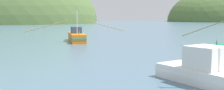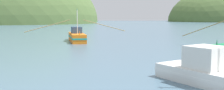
# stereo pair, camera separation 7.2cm
# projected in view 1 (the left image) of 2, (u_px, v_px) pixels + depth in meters

# --- Properties ---
(hill_mid_left) EXTENTS (116.49, 93.19, 80.89)m
(hill_mid_left) POSITION_uv_depth(u_px,v_px,m) (11.00, 23.00, 176.68)
(hill_mid_left) COLOR #516B38
(hill_mid_left) RESTS_ON ground
(hill_mid_right) EXTENTS (129.42, 103.53, 92.81)m
(hill_mid_right) POSITION_uv_depth(u_px,v_px,m) (26.00, 22.00, 234.72)
(hill_mid_right) COLOR #516B38
(hill_mid_right) RESTS_ON ground
(fishing_boat_orange) EXTENTS (17.41, 9.70, 5.67)m
(fishing_boat_orange) POSITION_uv_depth(u_px,v_px,m) (77.00, 36.00, 45.24)
(fishing_boat_orange) COLOR orange
(fishing_boat_orange) RESTS_ON ground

